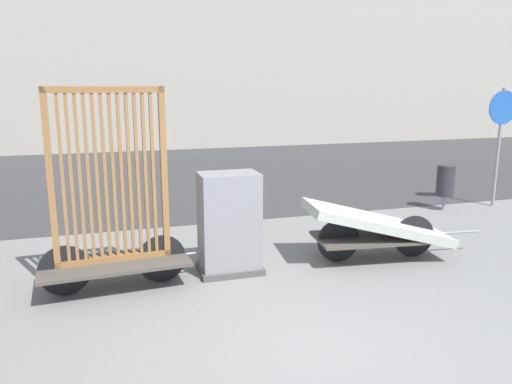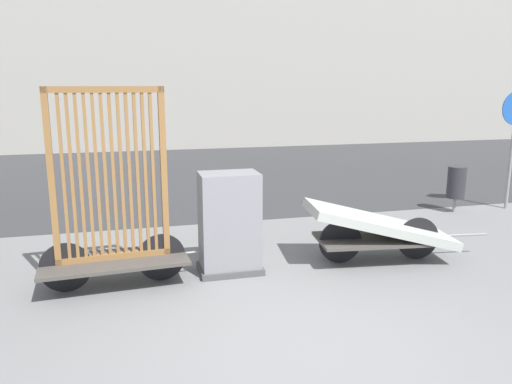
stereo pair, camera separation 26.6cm
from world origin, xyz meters
TOP-DOWN VIEW (x-y plane):
  - ground_plane at (0.00, 0.00)m, footprint 60.00×60.00m
  - road_strip at (0.00, 9.36)m, footprint 56.00×10.04m
  - bike_cart_with_bedframe at (-1.70, 1.97)m, footprint 2.39×0.89m
  - bike_cart_with_mattress at (1.71, 1.97)m, footprint 2.54×1.03m
  - utility_cabinet at (-0.31, 2.08)m, footprint 0.78×0.55m
  - trash_bin at (4.33, 3.99)m, footprint 0.33×0.33m

SIDE VIEW (x-z plane):
  - ground_plane at x=0.00m, z-range 0.00..0.00m
  - road_strip at x=0.00m, z-range 0.00..0.01m
  - bike_cart_with_mattress at x=1.71m, z-range 0.04..0.86m
  - trash_bin at x=4.33m, z-range 0.13..0.98m
  - utility_cabinet at x=-0.31m, z-range -0.04..1.23m
  - bike_cart_with_bedframe at x=-1.70m, z-range -0.35..1.95m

